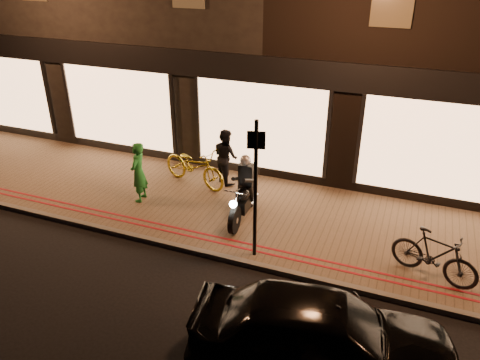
% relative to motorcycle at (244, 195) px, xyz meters
% --- Properties ---
extents(ground, '(90.00, 90.00, 0.00)m').
position_rel_motorcycle_xyz_m(ground, '(-0.41, -1.67, -0.73)').
color(ground, black).
rests_on(ground, ground).
extents(sidewalk, '(50.00, 4.00, 0.12)m').
position_rel_motorcycle_xyz_m(sidewalk, '(-0.41, 0.33, -0.67)').
color(sidewalk, brown).
rests_on(sidewalk, ground).
extents(kerb_stone, '(50.00, 0.14, 0.12)m').
position_rel_motorcycle_xyz_m(kerb_stone, '(-0.41, -1.62, -0.67)').
color(kerb_stone, '#59544C').
rests_on(kerb_stone, ground).
extents(red_kerb_lines, '(50.00, 0.26, 0.01)m').
position_rel_motorcycle_xyz_m(red_kerb_lines, '(-0.41, -1.12, -0.61)').
color(red_kerb_lines, maroon).
rests_on(red_kerb_lines, sidewalk).
extents(building_row, '(48.00, 10.11, 8.50)m').
position_rel_motorcycle_xyz_m(building_row, '(-0.41, 7.32, 3.51)').
color(building_row, black).
rests_on(building_row, ground).
extents(motorcycle, '(0.60, 1.94, 1.59)m').
position_rel_motorcycle_xyz_m(motorcycle, '(0.00, 0.00, 0.00)').
color(motorcycle, black).
rests_on(motorcycle, sidewalk).
extents(sign_post, '(0.35, 0.11, 3.00)m').
position_rel_motorcycle_xyz_m(sign_post, '(0.75, -1.33, 1.06)').
color(sign_post, black).
rests_on(sign_post, sidewalk).
extents(bicycle_gold, '(2.18, 1.26, 1.08)m').
position_rel_motorcycle_xyz_m(bicycle_gold, '(-1.88, 1.17, -0.07)').
color(bicycle_gold, gold).
rests_on(bicycle_gold, sidewalk).
extents(bicycle_dark, '(1.77, 1.03, 1.02)m').
position_rel_motorcycle_xyz_m(bicycle_dark, '(4.24, -0.78, -0.10)').
color(bicycle_dark, black).
rests_on(bicycle_dark, sidewalk).
extents(person_green, '(0.46, 0.63, 1.57)m').
position_rel_motorcycle_xyz_m(person_green, '(-2.78, -0.15, 0.17)').
color(person_green, '#1E742A').
rests_on(person_green, sidewalk).
extents(person_dark, '(0.94, 0.91, 1.53)m').
position_rel_motorcycle_xyz_m(person_dark, '(-1.14, 1.61, 0.15)').
color(person_dark, black).
rests_on(person_dark, sidewalk).
extents(parked_car, '(4.28, 2.31, 1.38)m').
position_rel_motorcycle_xyz_m(parked_car, '(2.67, -3.65, -0.04)').
color(parked_car, black).
rests_on(parked_car, ground).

